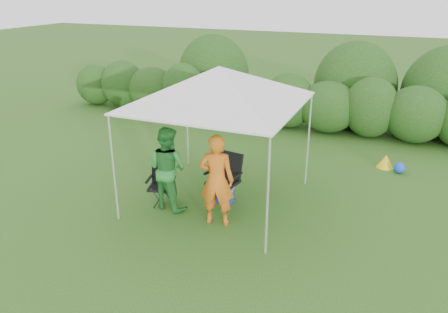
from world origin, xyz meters
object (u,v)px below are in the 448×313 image
at_px(man, 217,180).
at_px(canopy, 219,85).
at_px(chair_right, 226,175).
at_px(woman, 168,168).
at_px(cooler, 225,194).
at_px(chair_left, 162,181).

bearing_deg(man, canopy, -81.98).
relative_size(canopy, man, 1.73).
bearing_deg(canopy, chair_right, 10.71).
height_order(woman, cooler, woman).
xyz_separation_m(chair_left, man, (1.38, -0.34, 0.40)).
xyz_separation_m(chair_right, chair_left, (-1.19, -0.57, -0.10)).
relative_size(man, woman, 1.04).
relative_size(chair_right, man, 0.59).
bearing_deg(canopy, man, -69.70).
relative_size(chair_left, cooler, 2.03).
distance_m(chair_left, cooler, 1.34).
height_order(canopy, woman, canopy).
xyz_separation_m(chair_left, cooler, (1.19, 0.53, -0.33)).
distance_m(canopy, chair_left, 2.30).
bearing_deg(chair_left, woman, -43.61).
bearing_deg(man, cooler, -89.51).
height_order(canopy, chair_left, canopy).
height_order(chair_right, man, man).
height_order(canopy, chair_right, canopy).
bearing_deg(cooler, canopy, 159.94).
relative_size(woman, cooler, 3.98).
bearing_deg(chair_left, cooler, 9.65).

